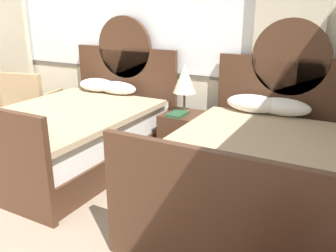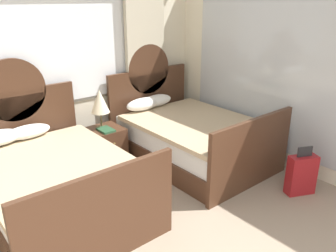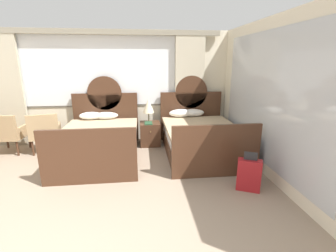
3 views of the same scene
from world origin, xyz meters
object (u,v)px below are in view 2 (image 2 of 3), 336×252
(table_lamp_on_nightstand, at_px, (100,102))
(book_on_nightstand, at_px, (106,130))
(nightstand_between_beds, at_px, (106,146))
(suitcase_on_floor, at_px, (301,175))
(bed_near_window, at_px, (54,182))
(bed_near_mirror, at_px, (190,136))

(table_lamp_on_nightstand, bearing_deg, book_on_nightstand, -95.81)
(nightstand_between_beds, relative_size, suitcase_on_floor, 0.86)
(nightstand_between_beds, bearing_deg, bed_near_window, -147.59)
(table_lamp_on_nightstand, xyz_separation_m, suitcase_on_floor, (1.47, -2.35, -0.69))
(nightstand_between_beds, height_order, book_on_nightstand, book_on_nightstand)
(suitcase_on_floor, bearing_deg, bed_near_mirror, 103.24)
(nightstand_between_beds, height_order, suitcase_on_floor, suitcase_on_floor)
(bed_near_window, distance_m, suitcase_on_floor, 3.00)
(nightstand_between_beds, relative_size, table_lamp_on_nightstand, 0.97)
(bed_near_mirror, bearing_deg, bed_near_window, -179.93)
(bed_near_mirror, distance_m, nightstand_between_beds, 1.26)
(bed_near_window, height_order, bed_near_mirror, same)
(nightstand_between_beds, bearing_deg, table_lamp_on_nightstand, 116.55)
(nightstand_between_beds, distance_m, book_on_nightstand, 0.31)
(bed_near_mirror, height_order, table_lamp_on_nightstand, bed_near_mirror)
(book_on_nightstand, bearing_deg, bed_near_mirror, -27.85)
(bed_near_mirror, xyz_separation_m, book_on_nightstand, (-1.10, 0.58, 0.20))
(bed_near_mirror, bearing_deg, table_lamp_on_nightstand, 146.26)
(suitcase_on_floor, bearing_deg, nightstand_between_beds, 122.08)
(book_on_nightstand, xyz_separation_m, suitcase_on_floor, (1.48, -2.21, -0.31))
(bed_near_window, distance_m, nightstand_between_beds, 1.27)
(bed_near_window, height_order, book_on_nightstand, bed_near_window)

